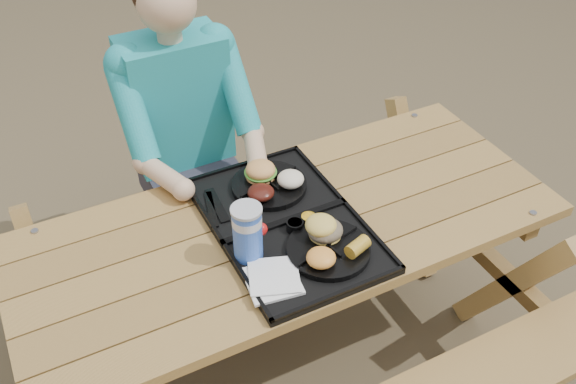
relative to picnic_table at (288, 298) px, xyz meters
name	(u,v)px	position (x,y,z in m)	size (l,w,h in m)	color
ground	(288,360)	(0.00, 0.00, -0.38)	(60.00, 60.00, 0.00)	#999999
picnic_table	(288,298)	(0.00, 0.00, 0.00)	(1.80, 1.49, 0.75)	#999999
tray_near	(312,259)	(-0.02, -0.19, 0.39)	(0.45, 0.35, 0.02)	black
tray_far	(263,194)	(-0.02, 0.16, 0.39)	(0.45, 0.35, 0.02)	black
plate_near	(328,249)	(0.04, -0.20, 0.41)	(0.26, 0.26, 0.02)	black
plate_far	(269,185)	(0.01, 0.17, 0.41)	(0.26, 0.26, 0.02)	black
napkin_stack	(272,280)	(-0.17, -0.23, 0.40)	(0.15, 0.15, 0.02)	white
soda_cup	(248,234)	(-0.19, -0.10, 0.48)	(0.09, 0.09, 0.18)	blue
condiment_bbq	(295,226)	(-0.01, -0.06, 0.41)	(0.06, 0.06, 0.03)	black
condiment_mustard	(309,220)	(0.05, -0.06, 0.41)	(0.06, 0.06, 0.03)	gold
sandwich	(326,223)	(0.06, -0.15, 0.47)	(0.10, 0.10, 0.11)	#F2CA55
mac_cheese	(321,258)	(-0.01, -0.24, 0.44)	(0.09, 0.09, 0.04)	#FFAB43
corn_cob	(358,247)	(0.11, -0.25, 0.44)	(0.08, 0.08, 0.04)	gold
cutlery_far	(217,205)	(-0.18, 0.16, 0.40)	(0.03, 0.18, 0.01)	black
burger	(260,167)	(0.00, 0.21, 0.46)	(0.11, 0.11, 0.09)	#EFA354
baked_beans	(261,192)	(-0.04, 0.11, 0.44)	(0.09, 0.09, 0.04)	#47150E
potato_salad	(291,179)	(0.07, 0.13, 0.44)	(0.09, 0.09, 0.05)	white
diner	(184,151)	(-0.12, 0.69, 0.27)	(0.48, 0.84, 1.28)	teal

